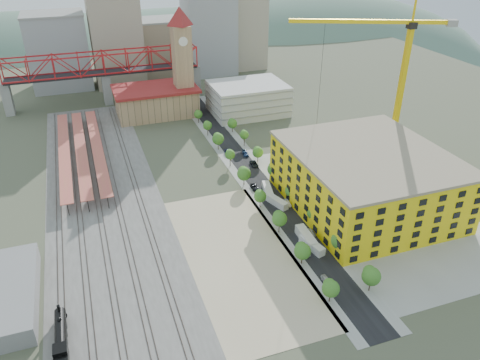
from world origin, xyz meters
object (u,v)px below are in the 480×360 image
object	(u,v)px
construction_building	(366,179)
site_trailer_c	(277,202)
tower_crane	(394,64)
site_trailer_a	(312,245)
site_trailer_b	(306,238)
site_trailer_d	(268,190)
car_0	(326,280)
locomotive	(61,343)
clock_tower	(182,52)

from	to	relation	value
construction_building	site_trailer_c	world-z (taller)	construction_building
tower_crane	site_trailer_a	distance (m)	74.52
site_trailer_b	site_trailer_d	distance (m)	28.62
tower_crane	car_0	bearing A→B (deg)	-133.76
site_trailer_c	car_0	bearing A→B (deg)	-112.89
tower_crane	site_trailer_c	distance (m)	64.04
site_trailer_a	site_trailer_c	size ratio (longest dim) A/B	1.02
tower_crane	site_trailer_c	world-z (taller)	tower_crane
locomotive	car_0	xyz separation A→B (m)	(63.00, 0.17, -1.36)
site_trailer_a	car_0	xyz separation A→B (m)	(-3.00, -13.64, -0.52)
tower_crane	site_trailer_c	size ratio (longest dim) A/B	6.87
clock_tower	construction_building	xyz separation A→B (m)	(34.00, -99.99, -19.29)
construction_building	site_trailer_d	bearing A→B (deg)	146.71
construction_building	site_trailer_a	bearing A→B (deg)	-149.85
site_trailer_c	car_0	xyz separation A→B (m)	(-3.00, -37.92, -0.50)
clock_tower	site_trailer_c	distance (m)	95.23
locomotive	site_trailer_c	xyz separation A→B (m)	(66.00, 38.09, -0.85)
tower_crane	site_trailer_d	distance (m)	62.29
site_trailer_b	locomotive	bearing A→B (deg)	-163.06
locomotive	site_trailer_c	distance (m)	76.21
locomotive	tower_crane	xyz separation A→B (m)	(116.37, 55.90, 34.46)
locomotive	tower_crane	bearing A→B (deg)	25.66
clock_tower	car_0	world-z (taller)	clock_tower
site_trailer_d	site_trailer_c	bearing A→B (deg)	-77.75
tower_crane	site_trailer_b	size ratio (longest dim) A/B	5.88
construction_building	car_0	distance (m)	41.75
site_trailer_b	site_trailer_c	xyz separation A→B (m)	(0.00, 20.72, -0.20)
construction_building	tower_crane	world-z (taller)	tower_crane
construction_building	site_trailer_b	bearing A→B (deg)	-156.05
construction_building	site_trailer_d	distance (m)	32.16
tower_crane	car_0	xyz separation A→B (m)	(-53.37, -55.72, -35.81)
site_trailer_c	car_0	size ratio (longest dim) A/B	2.18
clock_tower	car_0	size ratio (longest dim) A/B	13.14
locomotive	site_trailer_a	size ratio (longest dim) A/B	2.49
locomotive	tower_crane	distance (m)	133.62
site_trailer_b	car_0	size ratio (longest dim) A/B	2.54
construction_building	site_trailer_a	world-z (taller)	construction_building
site_trailer_a	site_trailer_c	distance (m)	24.28
site_trailer_d	locomotive	bearing A→B (deg)	-132.88
locomotive	site_trailer_b	size ratio (longest dim) A/B	2.17
clock_tower	construction_building	world-z (taller)	clock_tower
site_trailer_b	site_trailer_d	bearing A→B (deg)	92.20
construction_building	site_trailer_d	world-z (taller)	construction_building
site_trailer_a	site_trailer_c	xyz separation A→B (m)	(0.00, 24.28, -0.02)
site_trailer_c	clock_tower	bearing A→B (deg)	76.67
construction_building	site_trailer_d	xyz separation A→B (m)	(-26.00, 17.07, -8.19)
clock_tower	site_trailer_b	world-z (taller)	clock_tower
tower_crane	site_trailer_c	bearing A→B (deg)	-160.53
site_trailer_a	site_trailer_d	xyz separation A→B (m)	(0.00, 32.17, 0.02)
construction_building	site_trailer_b	world-z (taller)	construction_building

